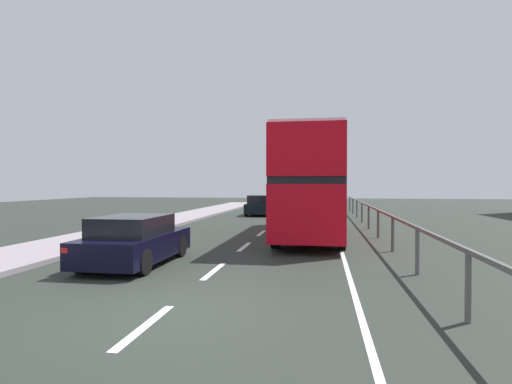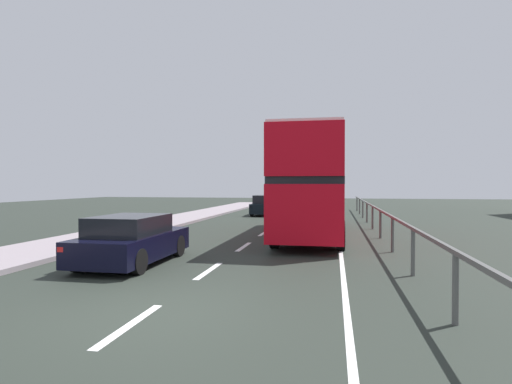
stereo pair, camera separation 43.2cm
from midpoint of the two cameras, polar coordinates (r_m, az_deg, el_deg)
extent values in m
cube|color=#262C26|center=(7.58, -14.55, -16.27)|extent=(74.24, 120.00, 0.10)
cube|color=silver|center=(6.95, -17.01, -17.43)|extent=(0.16, 2.07, 0.01)
cube|color=silver|center=(10.65, -7.07, -10.88)|extent=(0.16, 2.07, 0.01)
cube|color=silver|center=(14.55, -2.52, -7.65)|extent=(0.16, 2.07, 0.01)
cube|color=silver|center=(18.54, 0.06, -5.77)|extent=(0.16, 2.07, 0.01)
cube|color=silver|center=(22.56, 1.72, -4.55)|extent=(0.16, 2.07, 0.01)
cube|color=silver|center=(26.60, 2.87, -3.70)|extent=(0.16, 2.07, 0.01)
cube|color=silver|center=(30.65, 3.71, -3.07)|extent=(0.16, 2.07, 0.01)
cube|color=silver|center=(34.71, 4.36, -2.59)|extent=(0.16, 2.07, 0.01)
cube|color=silver|center=(15.78, 10.77, -6.98)|extent=(0.12, 46.00, 0.01)
cube|color=#545451|center=(15.79, 16.79, -2.85)|extent=(0.08, 42.00, 0.08)
cylinder|color=#545451|center=(7.36, 26.00, -11.86)|extent=(0.10, 0.10, 1.14)
cylinder|color=#545451|center=(10.70, 20.53, -7.79)|extent=(0.10, 0.10, 1.14)
cylinder|color=#545451|center=(14.12, 17.72, -5.64)|extent=(0.10, 0.10, 1.14)
cylinder|color=#545451|center=(17.57, 16.03, -4.32)|extent=(0.10, 0.10, 1.14)
cylinder|color=#545451|center=(21.04, 14.89, -3.44)|extent=(0.10, 0.10, 1.14)
cylinder|color=#545451|center=(24.51, 14.08, -2.80)|extent=(0.10, 0.10, 1.14)
cylinder|color=#545451|center=(27.99, 13.47, -2.33)|extent=(0.10, 0.10, 1.14)
cylinder|color=#545451|center=(31.48, 13.00, -1.95)|extent=(0.10, 0.10, 1.14)
cylinder|color=#545451|center=(34.97, 12.62, -1.66)|extent=(0.10, 0.10, 1.14)
cube|color=red|center=(17.77, 6.96, -1.92)|extent=(2.47, 10.73, 1.87)
cube|color=black|center=(17.75, 6.96, 1.48)|extent=(2.49, 10.30, 0.24)
cube|color=red|center=(17.78, 6.97, 4.55)|extent=(2.47, 10.73, 1.66)
cube|color=silver|center=(17.86, 6.98, 7.37)|extent=(2.42, 10.52, 0.10)
cube|color=black|center=(23.10, 7.43, -1.01)|extent=(2.19, 0.05, 1.31)
cube|color=yellow|center=(23.14, 7.44, 4.76)|extent=(1.46, 0.05, 0.28)
cylinder|color=black|center=(21.84, 4.39, -3.43)|extent=(0.28, 1.00, 1.00)
cylinder|color=black|center=(21.77, 10.26, -3.46)|extent=(0.28, 1.00, 1.00)
cylinder|color=black|center=(14.19, 1.88, -5.85)|extent=(0.28, 1.00, 1.00)
cylinder|color=black|center=(14.09, 10.96, -5.91)|extent=(0.28, 1.00, 1.00)
cube|color=black|center=(11.92, -17.46, -7.16)|extent=(1.82, 4.02, 0.66)
cube|color=black|center=(11.68, -17.92, -4.45)|extent=(1.60, 2.21, 0.51)
cube|color=red|center=(10.63, -26.21, -7.33)|extent=(0.16, 0.06, 0.12)
cube|color=red|center=(9.80, -18.41, -7.98)|extent=(0.16, 0.06, 0.12)
cylinder|color=black|center=(13.47, -18.13, -7.03)|extent=(0.20, 0.64, 0.64)
cylinder|color=black|center=(12.81, -11.49, -7.42)|extent=(0.20, 0.64, 0.64)
cylinder|color=black|center=(11.24, -24.29, -8.68)|extent=(0.20, 0.64, 0.64)
cylinder|color=black|center=(10.44, -16.58, -9.38)|extent=(0.20, 0.64, 0.64)
cube|color=black|center=(29.58, 0.19, -2.21)|extent=(1.82, 4.25, 0.68)
cube|color=black|center=(29.34, 0.13, -1.01)|extent=(1.57, 2.35, 0.58)
cube|color=red|center=(27.64, -1.98, -2.09)|extent=(0.16, 0.06, 0.12)
cube|color=red|center=(27.42, 1.19, -2.11)|extent=(0.16, 0.06, 0.12)
cylinder|color=black|center=(31.10, -0.89, -2.43)|extent=(0.21, 0.64, 0.64)
cylinder|color=black|center=(30.89, 2.00, -2.45)|extent=(0.21, 0.64, 0.64)
cylinder|color=black|center=(28.33, -1.78, -2.77)|extent=(0.21, 0.64, 0.64)
cylinder|color=black|center=(28.10, 1.39, -2.80)|extent=(0.21, 0.64, 0.64)
camera|label=1|loc=(0.22, -90.82, -0.01)|focal=28.64mm
camera|label=2|loc=(0.22, 89.18, 0.01)|focal=28.64mm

